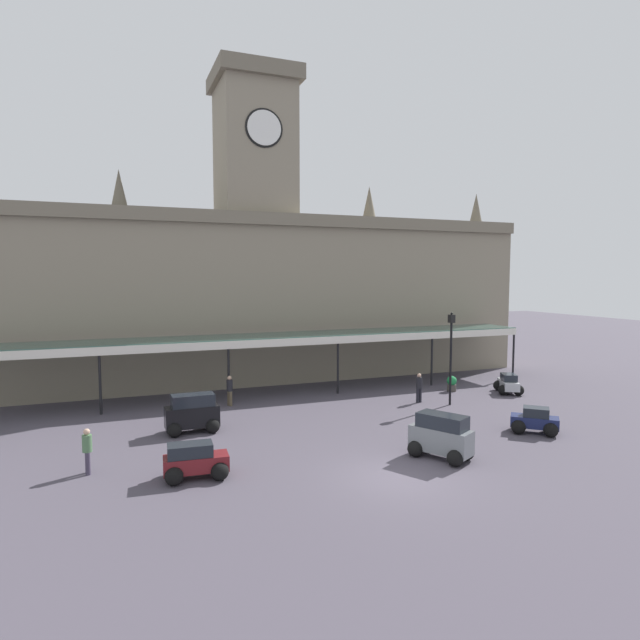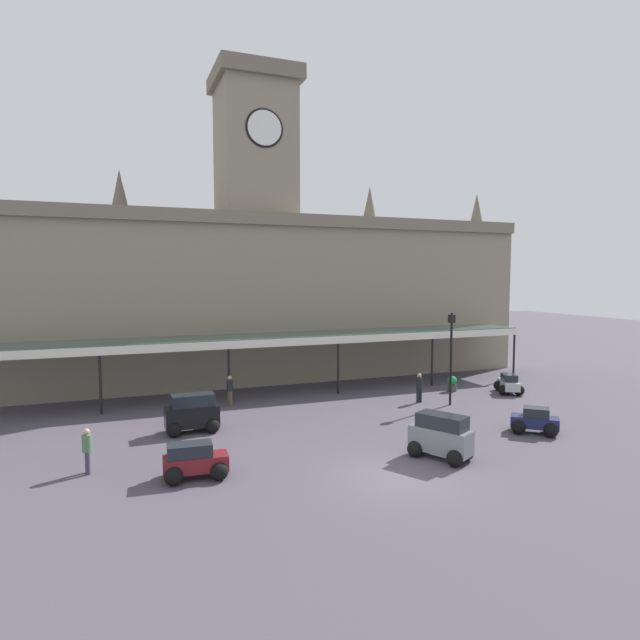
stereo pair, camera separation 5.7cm
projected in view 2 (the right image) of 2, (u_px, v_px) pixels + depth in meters
ground_plane at (398, 477)px, 18.89m from camera, size 140.00×140.00×0.00m
station_building at (256, 286)px, 36.76m from camera, size 38.70×6.28×20.80m
entrance_canopy at (279, 337)px, 32.04m from camera, size 33.55×3.26×3.59m
car_silver_sedan at (509, 385)px, 32.43m from camera, size 2.04×2.24×1.19m
car_grey_van at (441, 438)px, 20.77m from camera, size 2.28×2.59×1.77m
car_maroon_estate at (195, 463)px, 18.75m from camera, size 2.31×1.65×1.27m
car_navy_sedan at (535, 422)px, 24.16m from camera, size 2.23×2.20×1.19m
car_black_van at (192, 415)px, 24.27m from camera, size 2.42×1.62×1.77m
pedestrian_crossing_forecourt at (87, 449)px, 19.16m from camera, size 0.34×0.39×1.67m
pedestrian_beside_cars at (419, 387)px, 29.97m from camera, size 0.38×0.34×1.67m
pedestrian_near_entrance at (230, 389)px, 29.24m from camera, size 0.34×0.38×1.67m
victorian_lamppost at (451, 348)px, 29.22m from camera, size 0.30×0.30×5.16m
planter_near_kerb at (452, 383)px, 32.94m from camera, size 0.60×0.60×0.96m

